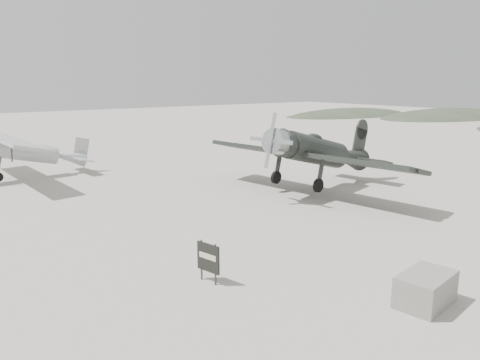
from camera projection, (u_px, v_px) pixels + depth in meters
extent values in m
plane|color=#A9A196|center=(303.00, 228.00, 18.68)|extent=(160.00, 160.00, 0.00)
ellipsoid|color=#333D2C|center=(449.00, 117.00, 75.71)|extent=(36.00, 18.00, 6.00)
ellipsoid|color=#333D2C|center=(350.00, 115.00, 79.26)|extent=(32.00, 16.00, 5.20)
cylinder|color=black|center=(315.00, 151.00, 24.44)|extent=(4.58, 2.02, 1.41)
cone|color=black|center=(349.00, 144.00, 26.72)|extent=(2.77, 1.66, 1.31)
cylinder|color=silver|center=(276.00, 158.00, 22.33)|extent=(1.07, 1.36, 1.25)
cone|color=silver|center=(268.00, 160.00, 21.91)|extent=(0.43, 0.61, 0.56)
cube|color=silver|center=(269.00, 159.00, 21.96)|extent=(0.09, 0.19, 2.62)
ellipsoid|color=black|center=(313.00, 140.00, 24.17)|extent=(1.19, 0.83, 0.46)
cube|color=black|center=(306.00, 160.00, 24.03)|extent=(3.79, 12.25, 0.22)
cube|color=black|center=(357.00, 142.00, 27.26)|extent=(1.69, 4.34, 0.10)
cube|color=black|center=(359.00, 127.00, 27.19)|extent=(1.21, 0.27, 1.81)
cylinder|color=black|center=(322.00, 191.00, 23.10)|extent=(0.70, 0.26, 0.68)
cylinder|color=black|center=(280.00, 183.00, 24.98)|extent=(0.70, 0.26, 0.68)
cylinder|color=#333333|center=(323.00, 178.00, 22.96)|extent=(0.13, 0.13, 1.41)
cylinder|color=#333333|center=(281.00, 170.00, 24.84)|extent=(0.13, 0.13, 1.41)
cylinder|color=black|center=(359.00, 150.00, 27.54)|extent=(0.23, 0.11, 0.22)
cylinder|color=#9FA2A4|center=(12.00, 150.00, 27.40)|extent=(5.19, 1.30, 1.09)
cone|color=#9FA2A4|center=(71.00, 145.00, 29.54)|extent=(1.82, 1.06, 0.99)
cube|color=#9FA2A4|center=(3.00, 140.00, 27.03)|extent=(2.34, 10.97, 0.18)
cube|color=#9FA2A4|center=(79.00, 144.00, 29.84)|extent=(1.03, 3.40, 0.08)
cube|color=#9FA2A4|center=(79.00, 133.00, 29.77)|extent=(0.89, 0.12, 1.29)
cylinder|color=black|center=(4.00, 180.00, 26.40)|extent=(0.56, 0.16, 0.55)
cylinder|color=#333333|center=(3.00, 170.00, 26.29)|extent=(0.09, 0.09, 1.19)
cylinder|color=black|center=(82.00, 149.00, 30.03)|extent=(0.18, 0.08, 0.18)
cube|color=slate|center=(426.00, 289.00, 12.29)|extent=(1.84, 1.31, 0.85)
cylinder|color=#333333|center=(215.00, 265.00, 13.42)|extent=(0.07, 0.07, 1.23)
cylinder|color=#333333|center=(201.00, 260.00, 13.78)|extent=(0.07, 0.07, 1.23)
cube|color=black|center=(208.00, 258.00, 13.57)|extent=(0.24, 0.84, 0.85)
cube|color=beige|center=(207.00, 256.00, 13.53)|extent=(0.16, 0.65, 0.17)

